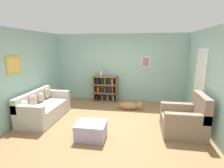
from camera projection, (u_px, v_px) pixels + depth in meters
The scene contains 10 objects.
ground_plane at pixel (110, 123), 4.93m from camera, with size 14.00×14.00×0.00m, color #997047.
wall_back at pixel (120, 68), 6.83m from camera, with size 5.60×0.13×2.60m.
wall_left at pixel (23, 75), 5.05m from camera, with size 0.13×5.00×2.60m.
wall_right at pixel (212, 81), 4.28m from camera, with size 0.16×5.00×2.60m.
couch at pixel (43, 108), 5.23m from camera, with size 0.86×1.74×0.81m.
bookshelf at pixel (106, 89), 6.86m from camera, with size 0.94×0.36×1.00m.
recliner_chair at pixel (185, 120), 4.31m from camera, with size 0.99×0.94×1.01m.
coffee_table at pixel (91, 130), 4.10m from camera, with size 0.70×0.57×0.39m.
dog at pixel (131, 106), 5.96m from camera, with size 0.95×0.25×0.29m.
vase at pixel (101, 72), 6.72m from camera, with size 0.11×0.11×0.29m.
Camera 1 is at (0.79, -4.51, 2.14)m, focal length 28.00 mm.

